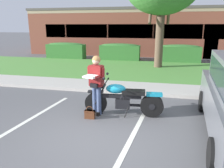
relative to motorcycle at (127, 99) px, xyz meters
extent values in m
plane|color=#565659|center=(-0.42, -1.35, -0.48)|extent=(140.00, 140.00, 0.00)
cube|color=#B7B2A8|center=(-0.42, 1.95, -0.42)|extent=(60.00, 0.20, 0.12)
cube|color=#B7B2A8|center=(-0.42, 2.80, -0.44)|extent=(60.00, 1.50, 0.08)
cube|color=#518E3D|center=(-0.42, 6.57, -0.45)|extent=(60.00, 6.03, 0.06)
cube|color=silver|center=(-2.59, -1.15, -0.48)|extent=(0.65, 4.38, 0.01)
cube|color=silver|center=(0.33, -1.15, -0.48)|extent=(0.65, 4.38, 0.01)
cylinder|color=black|center=(-0.89, -0.07, -0.16)|extent=(0.65, 0.15, 0.64)
cylinder|color=black|center=(-0.89, -0.07, -0.16)|extent=(0.19, 0.13, 0.18)
cylinder|color=black|center=(0.71, 0.05, -0.16)|extent=(0.65, 0.23, 0.64)
cylinder|color=black|center=(0.71, 0.05, -0.16)|extent=(0.19, 0.21, 0.18)
cube|color=black|center=(-0.89, -0.07, 0.19)|extent=(0.45, 0.17, 0.06)
cube|color=teal|center=(0.76, 0.06, 0.18)|extent=(0.45, 0.23, 0.08)
cylinder|color=black|center=(-0.74, -0.14, 0.12)|extent=(0.31, 0.07, 0.58)
cylinder|color=black|center=(-0.76, 0.02, 0.12)|extent=(0.31, 0.07, 0.58)
sphere|color=black|center=(-0.71, -0.06, 0.38)|extent=(0.17, 0.17, 0.17)
cylinder|color=black|center=(-0.58, -0.05, 0.50)|extent=(0.09, 0.72, 0.03)
cylinder|color=black|center=(-0.55, -0.41, 0.50)|extent=(0.05, 0.10, 0.04)
cylinder|color=black|center=(-0.60, 0.31, 0.50)|extent=(0.05, 0.10, 0.04)
sphere|color=black|center=(-0.57, -0.35, 0.66)|extent=(0.08, 0.08, 0.08)
sphere|color=black|center=(-0.62, 0.25, 0.66)|extent=(0.08, 0.08, 0.08)
cube|color=black|center=(-0.14, -0.01, 0.08)|extent=(1.10, 0.19, 0.10)
ellipsoid|color=teal|center=(-0.31, -0.03, 0.30)|extent=(0.58, 0.36, 0.26)
cube|color=black|center=(0.19, 0.01, 0.22)|extent=(0.66, 0.33, 0.12)
cube|color=black|center=(-0.11, -0.01, -0.12)|extent=(0.42, 0.27, 0.28)
cylinder|color=black|center=(-0.14, -0.02, 0.04)|extent=(0.18, 0.13, 0.21)
cylinder|color=black|center=(-0.07, -0.01, 0.04)|extent=(0.18, 0.13, 0.21)
cylinder|color=black|center=(0.25, 0.16, -0.22)|extent=(0.60, 0.13, 0.08)
cylinder|color=black|center=(0.45, 0.17, -0.22)|extent=(0.60, 0.13, 0.08)
cylinder|color=black|center=(0.02, -0.16, -0.33)|extent=(0.12, 0.12, 0.30)
cube|color=black|center=(-0.78, -0.16, -0.43)|extent=(0.17, 0.26, 0.10)
cube|color=black|center=(-0.92, -0.12, -0.43)|extent=(0.17, 0.26, 0.10)
cylinder|color=#3D4C70|center=(-0.77, -0.14, -0.05)|extent=(0.14, 0.14, 0.86)
cylinder|color=#3D4C70|center=(-0.91, -0.10, -0.05)|extent=(0.14, 0.14, 0.86)
cube|color=maroon|center=(-0.84, -0.12, 0.67)|extent=(0.42, 0.31, 0.58)
cube|color=maroon|center=(-0.84, -0.12, 0.94)|extent=(0.34, 0.27, 0.06)
sphere|color=tan|center=(-0.84, -0.12, 1.08)|extent=(0.21, 0.21, 0.21)
sphere|color=olive|center=(-0.84, -0.11, 1.11)|extent=(0.23, 0.23, 0.23)
cube|color=black|center=(-0.88, -0.25, 0.42)|extent=(0.24, 0.15, 0.12)
cylinder|color=maroon|center=(-0.73, -0.32, 0.69)|extent=(0.17, 0.35, 0.09)
cylinder|color=maroon|center=(-1.04, -0.24, 0.69)|extent=(0.17, 0.35, 0.09)
cylinder|color=maroon|center=(-0.63, -0.19, 0.77)|extent=(0.10, 0.10, 0.28)
cylinder|color=maroon|center=(-1.06, -0.09, 0.77)|extent=(0.10, 0.10, 0.28)
cube|color=white|center=(-0.92, -0.41, 0.71)|extent=(0.39, 0.39, 0.05)
cube|color=#562D19|center=(-0.96, -0.45, -0.36)|extent=(0.28, 0.12, 0.24)
cube|color=#562D19|center=(-0.96, -0.45, -0.26)|extent=(0.28, 0.13, 0.04)
torus|color=#562D19|center=(-0.96, -0.45, -0.22)|extent=(0.20, 0.02, 0.20)
cube|color=black|center=(2.09, -0.79, 1.00)|extent=(0.34, 2.71, 0.55)
cylinder|color=black|center=(2.21, 0.81, -0.18)|extent=(0.30, 0.62, 0.60)
cylinder|color=black|center=(1.89, -2.08, -0.18)|extent=(0.30, 0.62, 0.60)
cylinder|color=brown|center=(0.80, 7.51, 1.15)|extent=(0.47, 0.47, 3.27)
cylinder|color=brown|center=(1.23, 7.51, 2.60)|extent=(0.17, 0.98, 1.05)
cylinder|color=brown|center=(0.22, 7.51, 2.78)|extent=(0.17, 1.29, 1.41)
cube|color=#336B2D|center=(-6.25, 9.92, 0.07)|extent=(2.97, 0.90, 1.10)
ellipsoid|color=#336B2D|center=(-6.25, 9.92, 0.62)|extent=(2.82, 0.84, 0.28)
cube|color=#336B2D|center=(-2.00, 9.92, 0.07)|extent=(2.92, 0.90, 1.10)
ellipsoid|color=#336B2D|center=(-2.00, 9.92, 0.62)|extent=(2.77, 0.84, 0.28)
cube|color=#336B2D|center=(2.25, 9.92, 0.07)|extent=(2.73, 0.90, 1.10)
ellipsoid|color=#336B2D|center=(2.25, 9.92, 0.62)|extent=(2.60, 0.84, 0.28)
cube|color=brown|center=(0.29, 16.68, 1.39)|extent=(21.72, 9.50, 3.74)
cube|color=#998466|center=(0.29, 11.97, 3.14)|extent=(21.72, 0.10, 0.24)
cube|color=#4C4742|center=(0.29, 16.68, 3.36)|extent=(21.94, 9.59, 0.20)
cube|color=#1E282D|center=(0.29, 11.96, 1.57)|extent=(18.47, 0.06, 1.10)
cube|color=brown|center=(-7.09, 11.95, 1.57)|extent=(0.08, 0.04, 1.20)
cube|color=brown|center=(-3.40, 11.95, 1.57)|extent=(0.08, 0.04, 1.20)
cube|color=brown|center=(0.29, 11.95, 1.57)|extent=(0.08, 0.04, 1.20)
cube|color=brown|center=(3.98, 11.95, 1.57)|extent=(0.08, 0.04, 1.20)
cube|color=#473323|center=(4.64, 11.97, 0.57)|extent=(1.00, 0.08, 2.10)
camera|label=1|loc=(0.82, -5.70, 2.01)|focal=34.45mm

